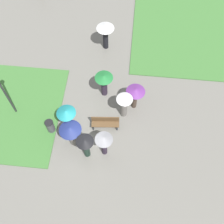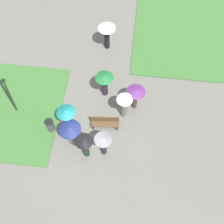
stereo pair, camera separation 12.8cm
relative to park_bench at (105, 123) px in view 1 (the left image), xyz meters
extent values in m
plane|color=slate|center=(-1.05, -1.00, -0.46)|extent=(90.00, 90.00, 0.00)
cube|color=#427A38|center=(5.49, 8.12, -0.43)|extent=(8.76, 8.49, 0.06)
cube|color=brown|center=(0.01, -0.07, -0.04)|extent=(1.61, 0.55, 0.05)
cube|color=brown|center=(-0.01, 0.11, 0.21)|extent=(1.58, 0.18, 0.45)
cube|color=#383D42|center=(-0.68, -0.13, -0.26)|extent=(0.11, 0.38, 0.40)
cube|color=#383D42|center=(0.69, -0.01, -0.26)|extent=(0.11, 0.38, 0.40)
cylinder|color=#2D2D30|center=(-5.46, 0.45, 1.56)|extent=(0.12, 0.12, 4.05)
cylinder|color=#4C4C51|center=(-3.07, -0.56, 0.01)|extent=(0.44, 0.44, 0.94)
cylinder|color=black|center=(-3.07, -0.56, 0.49)|extent=(0.48, 0.48, 0.03)
cylinder|color=#2D2333|center=(0.13, -1.60, 0.11)|extent=(0.30, 0.30, 1.14)
sphere|color=brown|center=(0.13, -1.60, 0.80)|extent=(0.23, 0.23, 0.23)
cylinder|color=#4C4C4F|center=(0.13, -1.60, 1.08)|extent=(0.02, 0.02, 0.35)
cone|color=gray|center=(0.13, -1.60, 1.39)|extent=(0.93, 0.93, 0.26)
cylinder|color=slate|center=(0.98, 0.92, 0.10)|extent=(0.51, 0.51, 1.13)
sphere|color=tan|center=(0.98, 0.92, 0.77)|extent=(0.20, 0.20, 0.20)
cylinder|color=#4C4C4F|center=(0.98, 0.92, 1.05)|extent=(0.02, 0.02, 0.35)
cone|color=white|center=(0.98, 0.92, 1.32)|extent=(0.92, 0.92, 0.19)
cylinder|color=#282D47|center=(-2.02, -0.30, 0.13)|extent=(0.45, 0.45, 1.19)
sphere|color=#997051|center=(-2.02, -0.30, 0.84)|extent=(0.22, 0.22, 0.22)
cylinder|color=#4C4C4F|center=(-2.02, -0.30, 1.13)|extent=(0.02, 0.02, 0.35)
cone|color=#197075|center=(-2.02, -0.30, 1.41)|extent=(1.04, 1.04, 0.22)
cylinder|color=#2D2333|center=(-0.31, 2.28, 0.06)|extent=(0.43, 0.43, 1.05)
sphere|color=brown|center=(-0.31, 2.28, 0.70)|extent=(0.23, 0.23, 0.23)
cylinder|color=#4C4C4F|center=(-0.31, 2.28, 0.99)|extent=(0.02, 0.02, 0.35)
cone|color=#237A38|center=(-0.31, 2.28, 1.26)|extent=(1.07, 1.07, 0.20)
cylinder|color=slate|center=(-1.66, -1.20, 0.08)|extent=(0.44, 0.44, 1.09)
sphere|color=tan|center=(-1.66, -1.20, 0.74)|extent=(0.22, 0.22, 0.22)
cylinder|color=#4C4C4F|center=(-1.66, -1.20, 1.02)|extent=(0.02, 0.02, 0.35)
cone|color=navy|center=(-1.66, -1.20, 1.32)|extent=(1.18, 1.18, 0.24)
cylinder|color=#1E3328|center=(-0.81, -1.82, 0.13)|extent=(0.39, 0.39, 1.18)
sphere|color=brown|center=(-0.81, -1.82, 0.83)|extent=(0.22, 0.22, 0.22)
cylinder|color=#4C4C4F|center=(-0.81, -1.82, 1.11)|extent=(0.02, 0.02, 0.35)
cone|color=black|center=(-0.81, -1.82, 1.40)|extent=(0.92, 0.92, 0.22)
cylinder|color=#47382D|center=(1.56, 1.54, 0.05)|extent=(0.41, 0.41, 1.03)
sphere|color=beige|center=(1.56, 1.54, 0.67)|extent=(0.21, 0.21, 0.21)
cylinder|color=#4C4C4F|center=(1.56, 1.54, 0.95)|extent=(0.02, 0.02, 0.35)
cone|color=#703389|center=(1.56, 1.54, 1.24)|extent=(1.08, 1.08, 0.22)
cylinder|color=black|center=(-0.65, 6.07, 0.13)|extent=(0.36, 0.36, 1.18)
sphere|color=beige|center=(-0.65, 6.07, 0.82)|extent=(0.21, 0.21, 0.21)
cylinder|color=#4C4C4F|center=(-0.65, 6.07, 1.10)|extent=(0.02, 0.02, 0.35)
cone|color=white|center=(-0.65, 6.07, 1.40)|extent=(1.15, 1.15, 0.26)
camera|label=1|loc=(1.10, -7.20, 14.26)|focal=45.00mm
camera|label=2|loc=(1.23, -7.19, 14.26)|focal=45.00mm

